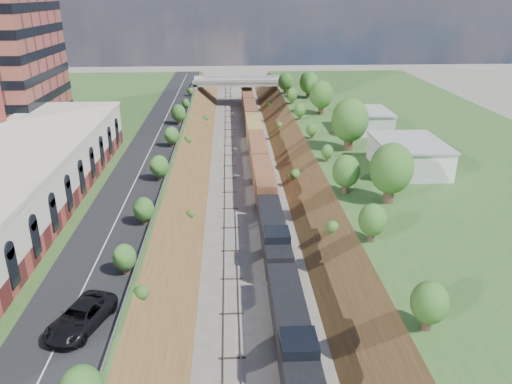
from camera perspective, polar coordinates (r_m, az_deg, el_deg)
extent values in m
cube|color=#335A25|center=(86.05, -23.77, 1.90)|extent=(44.00, 180.00, 5.00)
cube|color=#335A25|center=(87.88, 20.85, 2.74)|extent=(44.00, 180.00, 5.00)
cube|color=brown|center=(81.75, -8.93, 0.69)|extent=(10.00, 180.00, 10.00)
cube|color=brown|center=(82.40, 6.46, 0.99)|extent=(10.00, 180.00, 10.00)
cube|color=gray|center=(81.27, -3.04, 0.87)|extent=(1.58, 180.00, 0.18)
cube|color=gray|center=(81.42, 0.62, 0.94)|extent=(1.58, 180.00, 0.18)
cube|color=black|center=(80.69, -12.33, 3.96)|extent=(8.00, 180.00, 0.10)
cube|color=#99999E|center=(79.98, -9.45, 4.39)|extent=(0.06, 171.00, 0.30)
cube|color=maroon|center=(63.96, -26.45, -1.72)|extent=(14.00, 62.00, 2.20)
cube|color=beige|center=(62.86, -26.94, 1.00)|extent=(14.00, 62.00, 4.30)
cube|color=gray|center=(140.60, -6.89, 11.07)|extent=(1.50, 8.00, 6.20)
cube|color=gray|center=(141.00, 2.66, 11.23)|extent=(1.50, 8.00, 6.20)
cube|color=gray|center=(139.78, -2.13, 12.43)|extent=(24.00, 8.00, 1.00)
cube|color=gray|center=(135.71, -2.10, 12.49)|extent=(24.00, 0.30, 0.80)
cube|color=gray|center=(143.60, -2.17, 13.01)|extent=(24.00, 0.30, 0.80)
cube|color=silver|center=(75.97, 17.03, 3.92)|extent=(9.00, 12.00, 4.00)
cube|color=silver|center=(96.04, 12.44, 7.90)|extent=(8.00, 10.00, 3.60)
cylinder|color=#473323|center=(63.43, 14.94, -0.05)|extent=(1.30, 1.30, 2.62)
ellipsoid|color=#2F5F21|center=(62.36, 15.22, 2.63)|extent=(5.25, 5.25, 6.30)
cylinder|color=#473323|center=(43.96, -15.23, -11.49)|extent=(0.66, 0.66, 1.22)
ellipsoid|color=#2F5F21|center=(43.19, -15.42, -9.86)|extent=(2.45, 2.45, 2.94)
cube|color=black|center=(44.69, 4.11, -15.26)|extent=(2.91, 17.47, 2.78)
cube|color=black|center=(60.34, 1.99, -4.63)|extent=(2.91, 17.47, 2.78)
cube|color=brown|center=(105.88, -0.30, 7.38)|extent=(2.91, 77.77, 3.49)
imported|color=black|center=(41.75, -19.41, -13.34)|extent=(5.04, 7.23, 1.83)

